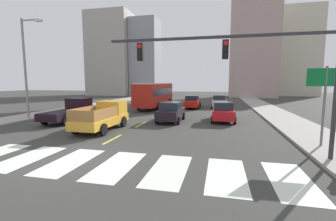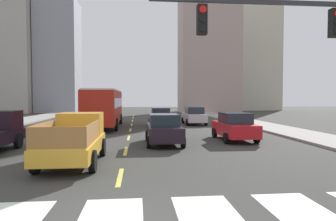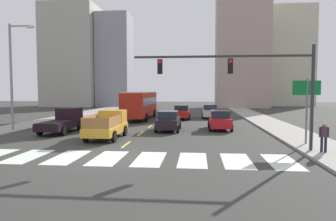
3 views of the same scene
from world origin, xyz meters
The scene contains 32 objects.
ground_plane centered at (0.00, 0.00, 0.00)m, with size 160.00×160.00×0.00m, color #373733.
sidewalk_right centered at (12.02, 18.00, 0.07)m, with size 3.46×110.00×0.15m, color gray.
sidewalk_left centered at (-12.02, 18.00, 0.07)m, with size 3.46×110.00×0.15m, color gray.
crosswalk_stripe_2 centered at (-4.35, 0.00, 0.00)m, with size 1.42×3.49×0.01m, color silver.
crosswalk_stripe_3 centered at (-2.18, 0.00, 0.00)m, with size 1.42×3.49×0.01m, color silver.
crosswalk_stripe_4 centered at (0.00, 0.00, 0.00)m, with size 1.42×3.49×0.01m, color silver.
crosswalk_stripe_5 centered at (2.18, 0.00, 0.00)m, with size 1.42×3.49×0.01m, color silver.
crosswalk_stripe_6 centered at (4.35, 0.00, 0.00)m, with size 1.42×3.49×0.01m, color silver.
crosswalk_stripe_7 centered at (6.53, 0.00, 0.00)m, with size 1.42×3.49×0.01m, color silver.
crosswalk_stripe_8 centered at (8.71, 0.00, 0.00)m, with size 1.42×3.49×0.01m, color silver.
lane_dash_0 centered at (0.00, 4.00, 0.00)m, with size 0.16×2.40×0.01m, color #D9CE4F.
lane_dash_1 centered at (0.00, 9.00, 0.00)m, with size 0.16×2.40×0.01m, color #D9CE4F.
lane_dash_2 centered at (0.00, 14.00, 0.00)m, with size 0.16×2.40×0.01m, color #D9CE4F.
lane_dash_3 centered at (0.00, 19.00, 0.00)m, with size 0.16×2.40×0.01m, color #D9CE4F.
lane_dash_4 centered at (0.00, 24.00, 0.00)m, with size 0.16×2.40×0.01m, color #D9CE4F.
lane_dash_5 centered at (0.00, 29.00, 0.00)m, with size 0.16×2.40×0.01m, color #D9CE4F.
lane_dash_6 centered at (0.00, 34.00, 0.00)m, with size 0.16×2.40×0.01m, color #D9CE4F.
lane_dash_7 centered at (0.00, 39.00, 0.00)m, with size 0.16×2.40×0.01m, color #D9CE4F.
pickup_stakebed centered at (-1.97, 6.71, 0.94)m, with size 2.18×5.20×1.96m.
pickup_dark centered at (-6.57, 9.29, 0.92)m, with size 2.18×5.20×1.96m.
city_bus centered at (-2.33, 21.31, 1.95)m, with size 2.72×10.80×3.32m.
sedan_near_right centered at (2.08, 11.03, 0.86)m, with size 2.02×4.40×1.72m.
sedan_mid centered at (2.65, 21.74, 0.86)m, with size 2.02×4.40×1.72m.
sedan_far centered at (6.55, 12.18, 0.86)m, with size 2.02×4.40×1.72m.
sedan_near_left centered at (6.11, 23.50, 0.86)m, with size 2.02×4.40×1.72m.
traffic_signal_gantry centered at (7.62, 2.39, 4.24)m, with size 10.07×0.27×6.00m.
direction_sign_green centered at (11.37, 4.67, 3.03)m, with size 1.70×0.12×4.20m.
streetlight_left centered at (-10.82, 9.16, 4.97)m, with size 2.20×0.28×9.00m.
pedestrian_walking centered at (11.37, 1.87, 1.12)m, with size 0.53×0.34×1.64m.
block_mid_left centered at (-23.04, 50.67, 10.95)m, with size 11.43×9.09×21.89m, color #A9A89A.
block_mid_right centered at (25.13, 58.09, 11.06)m, with size 9.91×8.26×22.12m, color beige.
block_low_left centered at (-13.67, 51.55, 9.99)m, with size 7.03×7.11×19.98m, color gray.
Camera 3 is at (4.60, -15.29, 3.49)m, focal length 32.90 mm.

